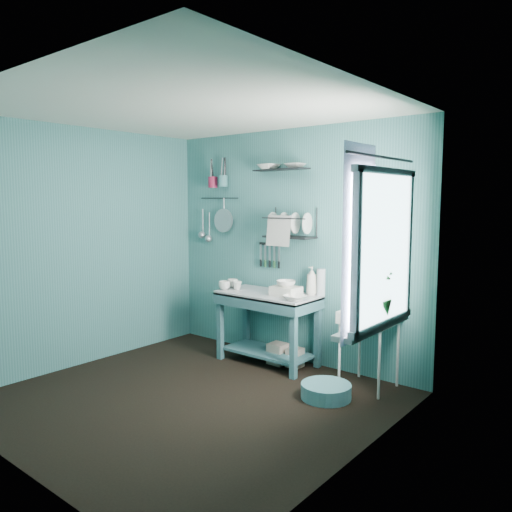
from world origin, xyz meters
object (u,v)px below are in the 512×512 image
Objects in this scene: mug_left at (224,286)px; storage_tin_small at (295,357)px; mug_mid at (237,285)px; hotplate_stand at (369,349)px; utensil_cup_teal at (223,181)px; colander at (223,221)px; dish_rack at (290,223)px; wash_tub at (286,291)px; work_counter at (268,328)px; soap_bottle at (312,281)px; potted_plant at (375,293)px; mug_right at (233,283)px; utensil_cup_magenta at (213,182)px; frying_pan at (370,307)px; floor_basin at (326,391)px; water_bottle at (321,282)px; storage_tin_large at (278,353)px.

mug_left reaches higher than storage_tin_small.
hotplate_stand is at bearing 3.64° from mug_mid.
colander is (-0.02, 0.03, -0.47)m from utensil_cup_teal.
dish_rack reaches higher than colander.
wash_tub is at bearing 3.63° from mug_mid.
soap_bottle reaches higher than work_counter.
dish_rack is at bearing 147.98° from potted_plant.
mug_right is 1.22m from utensil_cup_teal.
storage_tin_small is (1.30, -0.13, -1.86)m from utensil_cup_magenta.
mug_left is at bearing -46.38° from utensil_cup_teal.
frying_pan is (1.54, 0.10, -0.04)m from mug_mid.
frying_pan is at bearing 70.24° from floor_basin.
frying_pan is at bearing -12.30° from soap_bottle.
wash_tub is 0.37m from water_bottle.
utensil_cup_magenta is 0.29× the size of floor_basin.
hotplate_stand is 0.40m from frying_pan.
water_bottle reaches higher than work_counter.
work_counter is at bearing -15.72° from colander.
frying_pan reaches higher than storage_tin_large.
wash_tub is 2.15× the size of utensil_cup_teal.
wash_tub reaches higher than mug_left.
wash_tub is at bearing -12.06° from utensil_cup_teal.
mug_mid is 1.61m from floor_basin.
utensil_cup_teal reaches higher than soap_bottle.
mug_right reaches higher than frying_pan.
utensil_cup_magenta is at bearing -179.69° from water_bottle.
mug_left is 1.07m from water_bottle.
mug_right is 0.22× the size of dish_rack.
storage_tin_small is (0.78, 0.24, -0.71)m from mug_left.
potted_plant reaches higher than water_bottle.
utensil_cup_teal is (-1.35, -0.01, 1.06)m from water_bottle.
hotplate_stand is at bearing 118.08° from potted_plant.
utensil_cup_magenta reaches higher than frying_pan.
utensil_cup_teal reaches higher than wash_tub.
storage_tin_small is (-0.86, 0.04, -0.27)m from hotplate_stand.
soap_bottle reaches higher than mug_mid.
utensil_cup_teal is at bearing 169.46° from dish_rack.
hotplate_stand is 1.61× the size of potted_plant.
mug_right is 0.44× the size of water_bottle.
storage_tin_small is (0.80, 0.08, -0.71)m from mug_right.
mug_mid is (0.10, 0.10, -0.00)m from mug_left.
water_bottle is at bearing 1.58° from dish_rack.
mug_left is 0.97m from soap_bottle.
potted_plant is at bearing -26.11° from floor_basin.
soap_bottle is 1.07× the size of colander.
utensil_cup_magenta is (-2.16, 0.17, 1.59)m from hotplate_stand.
potted_plant is at bearing -27.87° from wash_tub.
soap_bottle is 0.54× the size of dish_rack.
wash_tub is 0.38× the size of hotplate_stand.
wash_tub is 1.40× the size of storage_tin_small.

